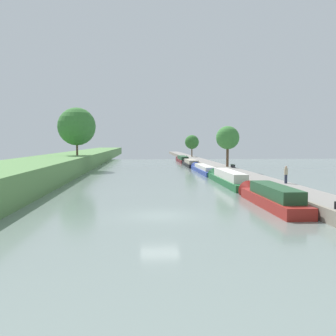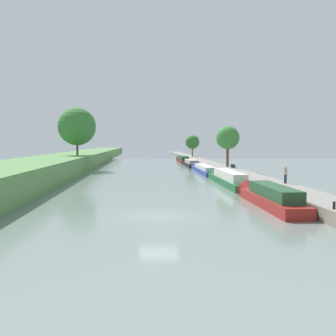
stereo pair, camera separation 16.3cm
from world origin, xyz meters
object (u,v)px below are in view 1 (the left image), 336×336
at_px(mooring_bollard_near, 336,205).
at_px(narrowboat_red, 270,197).
at_px(person_walking, 286,174).
at_px(narrowboat_green, 227,178).
at_px(narrowboat_maroon, 182,159).
at_px(narrowboat_blue, 203,169).
at_px(mooring_bollard_far, 187,156).
at_px(narrowboat_black, 190,163).
at_px(park_bench, 233,165).

bearing_deg(mooring_bollard_near, narrowboat_red, 105.22).
relative_size(person_walking, mooring_bollard_near, 3.69).
distance_m(narrowboat_green, narrowboat_maroon, 47.23).
bearing_deg(narrowboat_green, narrowboat_maroon, 90.25).
relative_size(narrowboat_blue, person_walking, 10.19).
relative_size(narrowboat_green, narrowboat_maroon, 1.03).
height_order(narrowboat_blue, mooring_bollard_near, mooring_bollard_near).
bearing_deg(mooring_bollard_far, mooring_bollard_near, -90.00).
bearing_deg(mooring_bollard_far, narrowboat_red, -91.44).
bearing_deg(mooring_bollard_far, narrowboat_green, -91.79).
xyz_separation_m(narrowboat_black, mooring_bollard_near, (1.88, -52.99, 0.54)).
relative_size(narrowboat_green, narrowboat_blue, 0.92).
bearing_deg(person_walking, narrowboat_green, 118.42).
bearing_deg(park_bench, mooring_bollard_far, 93.70).
distance_m(mooring_bollard_near, mooring_bollard_far, 75.04).
xyz_separation_m(narrowboat_blue, park_bench, (4.31, -1.84, 0.70)).
bearing_deg(park_bench, narrowboat_maroon, 97.82).
xyz_separation_m(narrowboat_maroon, person_walking, (4.17, -54.55, 1.12)).
relative_size(narrowboat_green, person_walking, 9.42).
xyz_separation_m(person_walking, park_bench, (0.27, 22.23, -0.53)).
xyz_separation_m(narrowboat_green, person_walking, (3.96, -7.32, 1.07)).
height_order(narrowboat_red, narrowboat_blue, narrowboat_red).
bearing_deg(narrowboat_green, narrowboat_blue, 90.26).
bearing_deg(narrowboat_red, narrowboat_blue, 90.09).
xyz_separation_m(narrowboat_blue, narrowboat_maroon, (-0.13, 30.48, 0.11)).
bearing_deg(narrowboat_black, mooring_bollard_far, 85.13).
distance_m(narrowboat_green, person_walking, 8.39).
height_order(narrowboat_blue, narrowboat_black, narrowboat_black).
height_order(narrowboat_red, person_walking, person_walking).
bearing_deg(person_walking, narrowboat_maroon, 94.37).
xyz_separation_m(narrowboat_blue, narrowboat_black, (-0.11, 15.33, 0.04)).
bearing_deg(mooring_bollard_near, park_bench, 85.95).
distance_m(narrowboat_maroon, park_bench, 32.63).
bearing_deg(narrowboat_maroon, mooring_bollard_far, 74.61).
xyz_separation_m(mooring_bollard_near, park_bench, (2.54, 35.82, 0.12)).
height_order(narrowboat_green, person_walking, person_walking).
bearing_deg(narrowboat_green, park_bench, 74.16).
height_order(narrowboat_maroon, mooring_bollard_near, narrowboat_maroon).
xyz_separation_m(narrowboat_maroon, mooring_bollard_near, (1.90, -68.14, 0.47)).
bearing_deg(narrowboat_maroon, narrowboat_green, -89.75).
xyz_separation_m(narrowboat_black, person_walking, (4.15, -39.40, 1.18)).
height_order(narrowboat_black, narrowboat_maroon, narrowboat_maroon).
xyz_separation_m(narrowboat_red, mooring_bollard_far, (1.72, 68.71, 0.41)).
bearing_deg(narrowboat_green, mooring_bollard_near, -85.37).
relative_size(narrowboat_blue, mooring_bollard_far, 37.58).
bearing_deg(narrowboat_green, person_walking, -61.58).
xyz_separation_m(mooring_bollard_near, mooring_bollard_far, (0.00, 75.04, 0.00)).
bearing_deg(mooring_bollard_near, narrowboat_blue, 92.69).
bearing_deg(narrowboat_black, person_walking, -83.99).
relative_size(narrowboat_green, narrowboat_black, 1.17).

